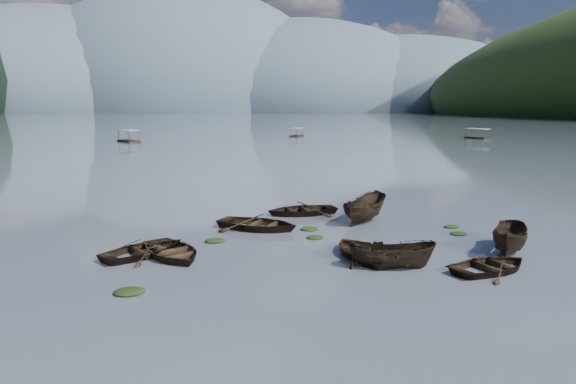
{
  "coord_description": "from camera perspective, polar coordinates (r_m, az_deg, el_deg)",
  "views": [
    {
      "loc": [
        -4.28,
        -19.38,
        7.23
      ],
      "look_at": [
        0.0,
        12.0,
        2.0
      ],
      "focal_mm": 32.0,
      "sensor_mm": 36.0,
      "label": 1
    }
  ],
  "objects": [
    {
      "name": "rowboat_6",
      "position": [
        30.97,
        -3.38,
        -4.14
      ],
      "size": [
        6.17,
        5.67,
        1.04
      ],
      "primitive_type": "imported",
      "rotation": [
        0.0,
        0.0,
        1.03
      ],
      "color": "black",
      "rests_on": "ground"
    },
    {
      "name": "rowboat_1",
      "position": [
        26.58,
        -15.57,
        -6.76
      ],
      "size": [
        5.46,
        5.34,
        0.93
      ],
      "primitive_type": "imported",
      "rotation": [
        0.0,
        0.0,
        2.28
      ],
      "color": "black",
      "rests_on": "ground"
    },
    {
      "name": "pontoon_right",
      "position": [
        128.95,
        20.29,
        5.58
      ],
      "size": [
        4.47,
        6.39,
        2.26
      ],
      "primitive_type": null,
      "rotation": [
        0.0,
        0.0,
        0.38
      ],
      "color": "black",
      "rests_on": "ground"
    },
    {
      "name": "weed_clump_0",
      "position": [
        21.49,
        -17.21,
        -10.72
      ],
      "size": [
        1.22,
        1.0,
        0.27
      ],
      "primitive_type": "ellipsoid",
      "color": "black",
      "rests_on": "ground"
    },
    {
      "name": "rowboat_3",
      "position": [
        25.57,
        8.5,
        -7.15
      ],
      "size": [
        4.34,
        5.3,
        0.96
      ],
      "primitive_type": "imported",
      "rotation": [
        0.0,
        0.0,
        3.39
      ],
      "color": "black",
      "rests_on": "ground"
    },
    {
      "name": "weed_clump_2",
      "position": [
        26.27,
        11.89,
        -6.8
      ],
      "size": [
        1.04,
        0.83,
        0.23
      ],
      "primitive_type": "ellipsoid",
      "color": "black",
      "rests_on": "ground"
    },
    {
      "name": "pontoon_centre",
      "position": [
        130.74,
        0.95,
        6.2
      ],
      "size": [
        4.41,
        5.75,
        2.04
      ],
      "primitive_type": null,
      "rotation": [
        0.0,
        0.0,
        -0.48
      ],
      "color": "black",
      "rests_on": "ground"
    },
    {
      "name": "haze_mtn_a",
      "position": [
        954.31,
        -23.56,
        8.17
      ],
      "size": [
        520.0,
        520.0,
        280.0
      ],
      "primitive_type": "ellipsoid",
      "color": "#475666",
      "rests_on": "ground"
    },
    {
      "name": "rowboat_2",
      "position": [
        24.12,
        11.42,
        -8.26
      ],
      "size": [
        4.16,
        2.47,
        1.51
      ],
      "primitive_type": "imported",
      "rotation": [
        0.0,
        0.0,
        1.3
      ],
      "color": "black",
      "rests_on": "ground"
    },
    {
      "name": "rowboat_4",
      "position": [
        24.94,
        21.69,
        -8.15
      ],
      "size": [
        4.93,
        4.24,
        0.86
      ],
      "primitive_type": "imported",
      "rotation": [
        0.0,
        0.0,
        1.93
      ],
      "color": "black",
      "rests_on": "ground"
    },
    {
      "name": "weed_clump_6",
      "position": [
        30.79,
        2.43,
        -4.21
      ],
      "size": [
        1.1,
        0.92,
        0.23
      ],
      "primitive_type": "ellipsoid",
      "color": "black",
      "rests_on": "ground"
    },
    {
      "name": "pontoon_left",
      "position": [
        114.71,
        -17.25,
        5.34
      ],
      "size": [
        5.65,
        6.74,
        2.42
      ],
      "primitive_type": null,
      "rotation": [
        0.0,
        0.0,
        0.58
      ],
      "color": "black",
      "rests_on": "ground"
    },
    {
      "name": "weed_clump_5",
      "position": [
        28.47,
        -14.85,
        -5.65
      ],
      "size": [
        1.18,
        0.96,
        0.25
      ],
      "primitive_type": "ellipsoid",
      "color": "black",
      "rests_on": "ground"
    },
    {
      "name": "weed_clump_4",
      "position": [
        31.24,
        18.41,
        -4.49
      ],
      "size": [
        0.99,
        0.79,
        0.21
      ],
      "primitive_type": "ellipsoid",
      "color": "black",
      "rests_on": "ground"
    },
    {
      "name": "weed_clump_7",
      "position": [
        32.86,
        17.72,
        -3.79
      ],
      "size": [
        0.98,
        0.78,
        0.21
      ],
      "primitive_type": "ellipsoid",
      "color": "black",
      "rests_on": "ground"
    },
    {
      "name": "rowboat_8",
      "position": [
        33.48,
        8.46,
        -3.2
      ],
      "size": [
        4.51,
        4.93,
        1.88
      ],
      "primitive_type": "imported",
      "rotation": [
        0.0,
        0.0,
        2.45
      ],
      "color": "black",
      "rests_on": "ground"
    },
    {
      "name": "rowboat_5",
      "position": [
        28.45,
        23.4,
        -6.13
      ],
      "size": [
        3.83,
        4.4,
        1.65
      ],
      "primitive_type": "imported",
      "rotation": [
        0.0,
        0.0,
        -0.63
      ],
      "color": "black",
      "rests_on": "ground"
    },
    {
      "name": "rowboat_7",
      "position": [
        35.19,
        1.49,
        -2.48
      ],
      "size": [
        5.36,
        4.23,
        1.0
      ],
      "primitive_type": "imported",
      "rotation": [
        0.0,
        0.0,
        4.88
      ],
      "color": "black",
      "rests_on": "ground"
    },
    {
      "name": "haze_mtn_b",
      "position": [
        921.09,
        -11.37,
        8.74
      ],
      "size": [
        520.0,
        520.0,
        340.0
      ],
      "primitive_type": "ellipsoid",
      "color": "#475666",
      "rests_on": "ground"
    },
    {
      "name": "haze_mtn_c",
      "position": [
        930.66,
        1.17,
        8.92
      ],
      "size": [
        520.0,
        520.0,
        260.0
      ],
      "primitive_type": "ellipsoid",
      "color": "#475666",
      "rests_on": "ground"
    },
    {
      "name": "weed_clump_1",
      "position": [
        28.32,
        -8.11,
        -5.51
      ],
      "size": [
        1.11,
        0.89,
        0.24
      ],
      "primitive_type": "ellipsoid",
      "color": "black",
      "rests_on": "ground"
    },
    {
      "name": "haze_mtn_d",
      "position": [
        974.92,
        11.8,
        8.75
      ],
      "size": [
        520.0,
        520.0,
        220.0
      ],
      "primitive_type": "ellipsoid",
      "color": "#475666",
      "rests_on": "ground"
    },
    {
      "name": "ground_plane",
      "position": [
        21.12,
        4.48,
        -10.67
      ],
      "size": [
        2400.0,
        2400.0,
        0.0
      ],
      "primitive_type": "plane",
      "color": "#515A66"
    },
    {
      "name": "weed_clump_3",
      "position": [
        28.85,
        3.03,
        -5.15
      ],
      "size": [
        0.97,
        0.82,
        0.21
      ],
      "primitive_type": "ellipsoid",
      "color": "black",
      "rests_on": "ground"
    },
    {
      "name": "rowboat_0",
      "position": [
        25.94,
        -12.81,
        -7.05
      ],
      "size": [
        5.0,
        5.59,
        0.95
      ],
      "primitive_type": "imported",
      "rotation": [
        0.0,
        0.0,
        0.46
      ],
      "color": "black",
      "rests_on": "ground"
    }
  ]
}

